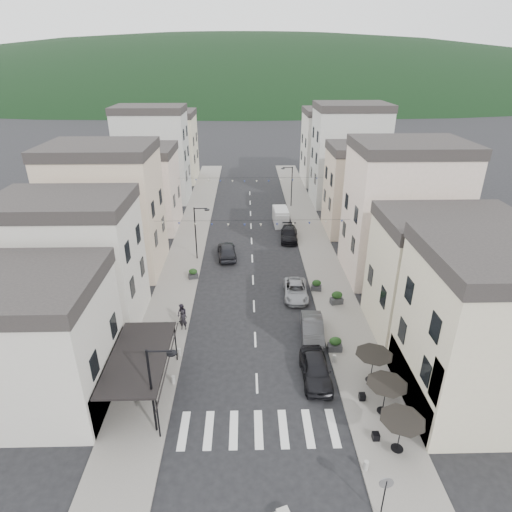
{
  "coord_description": "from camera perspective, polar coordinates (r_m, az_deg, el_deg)",
  "views": [
    {
      "loc": [
        -0.61,
        -16.89,
        20.39
      ],
      "look_at": [
        0.26,
        19.18,
        3.5
      ],
      "focal_mm": 30.0,
      "sensor_mm": 36.0,
      "label": 1
    }
  ],
  "objects": [
    {
      "name": "ground",
      "position": [
        26.48,
        0.48,
        -25.26
      ],
      "size": [
        700.0,
        700.0,
        0.0
      ],
      "primitive_type": "plane",
      "color": "black",
      "rests_on": "ground"
    },
    {
      "name": "sidewalk_left",
      "position": [
        53.39,
        -8.7,
        2.4
      ],
      "size": [
        4.0,
        76.0,
        0.12
      ],
      "primitive_type": "cube",
      "color": "slate",
      "rests_on": "ground"
    },
    {
      "name": "sidewalk_right",
      "position": [
        53.57,
        7.44,
        2.56
      ],
      "size": [
        4.0,
        76.0,
        0.12
      ],
      "primitive_type": "cube",
      "color": "slate",
      "rests_on": "ground"
    },
    {
      "name": "hill_backdrop",
      "position": [
        317.55,
        -1.36,
        21.4
      ],
      "size": [
        640.0,
        360.0,
        70.0
      ],
      "primitive_type": "ellipsoid",
      "color": "black",
      "rests_on": "ground"
    },
    {
      "name": "boutique_building",
      "position": [
        31.14,
        -30.24,
        -10.58
      ],
      "size": [
        12.0,
        8.0,
        8.0
      ],
      "primitive_type": "cube",
      "color": "beige",
      "rests_on": "ground"
    },
    {
      "name": "bistro_building",
      "position": [
        30.02,
        29.54,
        -9.45
      ],
      "size": [
        10.0,
        8.0,
        10.0
      ],
      "primitive_type": "cube",
      "color": "beige",
      "rests_on": "ground"
    },
    {
      "name": "boutique_awning",
      "position": [
        28.66,
        -14.86,
        -12.97
      ],
      "size": [
        3.77,
        7.5,
        3.28
      ],
      "color": "black",
      "rests_on": "ground"
    },
    {
      "name": "buildings_row_left",
      "position": [
        58.16,
        -15.39,
        10.0
      ],
      "size": [
        10.2,
        54.16,
        14.0
      ],
      "color": "beige",
      "rests_on": "ground"
    },
    {
      "name": "buildings_row_right",
      "position": [
        57.33,
        14.17,
        10.13
      ],
      "size": [
        10.2,
        54.16,
        14.5
      ],
      "color": "beige",
      "rests_on": "ground"
    },
    {
      "name": "cafe_terrace",
      "position": [
        27.96,
        16.98,
        -16.41
      ],
      "size": [
        2.5,
        8.1,
        2.53
      ],
      "color": "black",
      "rests_on": "ground"
    },
    {
      "name": "streetlamp_left_near",
      "position": [
        25.74,
        -13.25,
        -16.16
      ],
      "size": [
        1.7,
        0.56,
        6.0
      ],
      "color": "black",
      "rests_on": "ground"
    },
    {
      "name": "streetlamp_left_far",
      "position": [
        46.32,
        -7.76,
        3.73
      ],
      "size": [
        1.7,
        0.56,
        6.0
      ],
      "color": "black",
      "rests_on": "ground"
    },
    {
      "name": "streetlamp_right_far",
      "position": [
        63.46,
        4.55,
        9.76
      ],
      "size": [
        1.7,
        0.56,
        6.0
      ],
      "color": "black",
      "rests_on": "ground"
    },
    {
      "name": "traffic_sign",
      "position": [
        23.69,
        16.85,
        -27.61
      ],
      "size": [
        0.7,
        0.07,
        2.7
      ],
      "color": "black",
      "rests_on": "ground"
    },
    {
      "name": "bollards",
      "position": [
        30.01,
        0.14,
        -16.63
      ],
      "size": [
        11.66,
        10.26,
        0.6
      ],
      "color": "gray",
      "rests_on": "ground"
    },
    {
      "name": "bunting_near",
      "position": [
        41.59,
        -0.45,
        4.33
      ],
      "size": [
        19.0,
        0.28,
        0.62
      ],
      "color": "black",
      "rests_on": "ground"
    },
    {
      "name": "bunting_far",
      "position": [
        56.84,
        -0.73,
        10.06
      ],
      "size": [
        19.0,
        0.28,
        0.62
      ],
      "color": "black",
      "rests_on": "ground"
    },
    {
      "name": "parked_car_a",
      "position": [
        30.75,
        7.97,
        -14.75
      ],
      "size": [
        1.94,
        4.78,
        1.62
      ],
      "primitive_type": "imported",
      "rotation": [
        0.0,
        0.0,
        0.0
      ],
      "color": "black",
      "rests_on": "ground"
    },
    {
      "name": "parked_car_b",
      "position": [
        34.61,
        7.53,
        -9.69
      ],
      "size": [
        1.99,
        4.82,
        1.55
      ],
      "primitive_type": "imported",
      "rotation": [
        0.0,
        0.0,
        -0.08
      ],
      "color": "#37383A",
      "rests_on": "ground"
    },
    {
      "name": "parked_car_c",
      "position": [
        40.01,
        5.32,
        -4.59
      ],
      "size": [
        2.39,
        4.82,
        1.31
      ],
      "primitive_type": "imported",
      "rotation": [
        0.0,
        0.0,
        -0.04
      ],
      "color": "gray",
      "rests_on": "ground"
    },
    {
      "name": "parked_car_d",
      "position": [
        52.36,
        4.44,
        2.93
      ],
      "size": [
        2.39,
        5.06,
        1.43
      ],
      "primitive_type": "imported",
      "rotation": [
        0.0,
        0.0,
        -0.08
      ],
      "color": "black",
      "rests_on": "ground"
    },
    {
      "name": "parked_car_e",
      "position": [
        47.54,
        -3.9,
        0.72
      ],
      "size": [
        2.45,
        5.01,
        1.65
      ],
      "primitive_type": "imported",
      "rotation": [
        0.0,
        0.0,
        3.25
      ],
      "color": "black",
      "rests_on": "ground"
    },
    {
      "name": "delivery_van",
      "position": [
        57.27,
        3.31,
        5.34
      ],
      "size": [
        1.93,
        4.63,
        2.2
      ],
      "rotation": [
        0.0,
        0.0,
        0.03
      ],
      "color": "silver",
      "rests_on": "ground"
    },
    {
      "name": "pedestrian_a",
      "position": [
        35.52,
        -9.66,
        -8.41
      ],
      "size": [
        0.64,
        0.43,
        1.75
      ],
      "primitive_type": "imported",
      "rotation": [
        0.0,
        0.0,
        -0.01
      ],
      "color": "black",
      "rests_on": "sidewalk_left"
    },
    {
      "name": "pedestrian_b",
      "position": [
        36.19,
        -9.82,
        -7.66
      ],
      "size": [
        1.13,
        1.11,
        1.84
      ],
      "primitive_type": "imported",
      "rotation": [
        0.0,
        0.0,
        -0.72
      ],
      "color": "#25202A",
      "rests_on": "sidewalk_left"
    },
    {
      "name": "planter_la",
      "position": [
        35.23,
        -11.86,
        -9.49
      ],
      "size": [
        1.23,
        0.95,
        1.21
      ],
      "rotation": [
        0.0,
        0.0,
        0.37
      ],
      "color": "#2E2D30",
      "rests_on": "sidewalk_left"
    },
    {
      "name": "planter_lb",
      "position": [
        43.3,
        -8.38,
        -2.34
      ],
      "size": [
        1.06,
        0.74,
        1.07
      ],
      "rotation": [
        0.0,
        0.0,
        0.24
      ],
      "color": "#28282A",
      "rests_on": "sidewalk_left"
    },
    {
      "name": "planter_ra",
      "position": [
        33.45,
        10.5,
        -11.48
      ],
      "size": [
        1.09,
        0.63,
        1.19
      ],
      "rotation": [
        0.0,
        0.0,
        -0.04
      ],
      "color": "#2F2F32",
      "rests_on": "sidewalk_right"
    },
    {
      "name": "planter_rb",
      "position": [
        39.25,
        10.72,
        -5.48
      ],
      "size": [
        1.21,
        0.82,
        1.24
      ],
      "rotation": [
        0.0,
        0.0,
        0.2
      ],
      "color": "#323335",
      "rests_on": "sidewalk_right"
    },
    {
      "name": "planter_rc",
      "position": [
        41.11,
        8.06,
        -3.88
      ],
      "size": [
        1.06,
        0.72,
        1.09
      ],
      "rotation": [
        0.0,
        0.0,
        -0.2
      ],
      "color": "#2D2D30",
      "rests_on": "sidewalk_right"
    }
  ]
}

